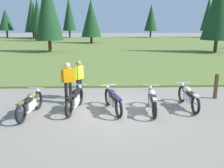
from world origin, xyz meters
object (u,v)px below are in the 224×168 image
object	(u,v)px
motorcycle_black	(75,99)
trail_marker_post	(216,86)
motorcycle_silver	(152,100)
motorcycle_navy	(113,100)
rider_with_back_turned	(79,77)
motorcycle_cream	(188,97)
rider_checking_bike	(68,80)
motorcycle_olive	(30,104)

from	to	relation	value
motorcycle_black	trail_marker_post	xyz separation A→B (m)	(5.92, 1.35, 0.10)
motorcycle_silver	trail_marker_post	bearing A→B (deg)	27.11
motorcycle_navy	rider_with_back_turned	world-z (taller)	rider_with_back_turned
motorcycle_cream	rider_checking_bike	size ratio (longest dim) A/B	1.26
motorcycle_navy	motorcycle_olive	bearing A→B (deg)	-173.02
rider_with_back_turned	trail_marker_post	bearing A→B (deg)	-1.51
rider_with_back_turned	rider_checking_bike	world-z (taller)	same
motorcycle_olive	trail_marker_post	world-z (taller)	trail_marker_post
motorcycle_cream	rider_with_back_turned	bearing A→B (deg)	162.91
motorcycle_black	motorcycle_navy	world-z (taller)	same
motorcycle_silver	rider_checking_bike	size ratio (longest dim) A/B	1.26
motorcycle_olive	motorcycle_silver	distance (m)	4.38
rider_with_back_turned	rider_checking_bike	distance (m)	0.71
motorcycle_black	motorcycle_silver	size ratio (longest dim) A/B	0.99
motorcycle_cream	motorcycle_olive	bearing A→B (deg)	-173.64
motorcycle_silver	rider_checking_bike	distance (m)	3.45
motorcycle_olive	motorcycle_black	distance (m)	1.59
rider_with_back_turned	trail_marker_post	distance (m)	5.91
motorcycle_black	rider_with_back_turned	world-z (taller)	rider_with_back_turned
motorcycle_black	rider_with_back_turned	size ratio (longest dim) A/B	1.25
trail_marker_post	motorcycle_cream	bearing A→B (deg)	-143.61
motorcycle_black	motorcycle_silver	world-z (taller)	same
motorcycle_navy	motorcycle_cream	bearing A→B (deg)	5.75
rider_checking_bike	trail_marker_post	xyz separation A→B (m)	(6.28, 0.44, -0.41)
rider_with_back_turned	motorcycle_black	bearing A→B (deg)	-90.91
motorcycle_black	motorcycle_navy	distance (m)	1.42
motorcycle_olive	motorcycle_navy	size ratio (longest dim) A/B	1.02
motorcycle_silver	trail_marker_post	xyz separation A→B (m)	(3.06, 1.57, 0.10)
motorcycle_black	rider_checking_bike	bearing A→B (deg)	111.60
motorcycle_cream	rider_checking_bike	distance (m)	4.77
trail_marker_post	motorcycle_silver	bearing A→B (deg)	-152.89
motorcycle_olive	motorcycle_black	xyz separation A→B (m)	(1.52, 0.47, 0.00)
motorcycle_black	motorcycle_navy	xyz separation A→B (m)	(1.41, -0.11, 0.00)
rider_checking_bike	rider_with_back_turned	bearing A→B (deg)	57.13
motorcycle_navy	motorcycle_silver	world-z (taller)	same
motorcycle_navy	rider_checking_bike	world-z (taller)	rider_checking_bike
motorcycle_black	motorcycle_olive	bearing A→B (deg)	-162.72
motorcycle_silver	trail_marker_post	size ratio (longest dim) A/B	1.95
motorcycle_navy	motorcycle_cream	size ratio (longest dim) A/B	0.98
motorcycle_olive	motorcycle_navy	world-z (taller)	same
rider_with_back_turned	motorcycle_cream	bearing A→B (deg)	-17.09
motorcycle_navy	motorcycle_cream	distance (m)	2.93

